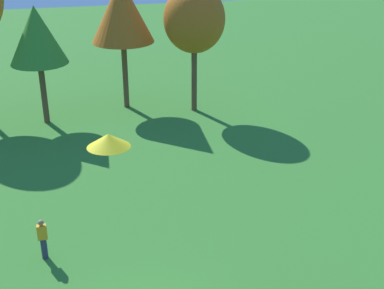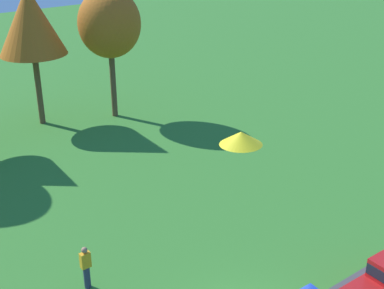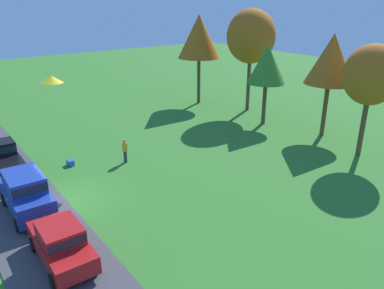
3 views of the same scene
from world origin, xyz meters
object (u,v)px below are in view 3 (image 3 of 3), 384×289
cooler_box (70,163)px  kite_delta_near_flag (52,79)px  car_sedan_near_entrance (61,242)px  tree_lone_near (251,37)px  tree_center_back (372,75)px  person_beside_suv (125,151)px  car_pickup_by_flagpole (4,160)px  car_suv_far_end (26,192)px  tree_right_of_center (267,64)px  tree_left_of_center (331,60)px  tree_far_left (199,37)px

cooler_box → kite_delta_near_flag: bearing=-22.1°
car_sedan_near_entrance → tree_lone_near: bearing=117.6°
car_sedan_near_entrance → tree_center_back: tree_center_back is taller
person_beside_suv → car_pickup_by_flagpole: bearing=-110.9°
car_suv_far_end → kite_delta_near_flag: size_ratio=4.05×
tree_right_of_center → kite_delta_near_flag: 19.70m
tree_right_of_center → tree_center_back: 9.48m
tree_left_of_center → cooler_box: 21.44m
car_pickup_by_flagpole → tree_far_left: tree_far_left is taller
tree_lone_near → tree_right_of_center: 5.02m
cooler_box → tree_left_of_center: bearing=70.7°
car_suv_far_end → tree_right_of_center: 22.34m
tree_left_of_center → tree_center_back: size_ratio=1.04×
tree_far_left → tree_lone_near: 5.77m
tree_far_left → kite_delta_near_flag: tree_far_left is taller
car_sedan_near_entrance → tree_left_of_center: size_ratio=0.53×
person_beside_suv → tree_far_left: bearing=124.3°
tree_far_left → tree_left_of_center: 14.76m
tree_lone_near → tree_left_of_center: 9.40m
car_suv_far_end → tree_left_of_center: tree_left_of_center is taller
tree_right_of_center → tree_center_back: tree_center_back is taller
tree_center_back → car_pickup_by_flagpole: bearing=-118.9°
kite_delta_near_flag → tree_right_of_center: bearing=97.9°
tree_right_of_center → car_sedan_near_entrance: bearing=-69.1°
car_suv_far_end → tree_center_back: (6.36, 21.80, 4.65)m
tree_lone_near → tree_center_back: 13.83m
car_pickup_by_flagpole → car_sedan_near_entrance: car_pickup_by_flagpole is taller
tree_right_of_center → kite_delta_near_flag: bearing=-82.1°
tree_lone_near → car_pickup_by_flagpole: bearing=-86.2°
car_sedan_near_entrance → tree_center_back: 22.29m
car_sedan_near_entrance → tree_far_left: bearing=129.6°
cooler_box → tree_right_of_center: bearing=84.8°
tree_right_of_center → tree_left_of_center: (5.18, 1.68, 0.90)m
tree_lone_near → cooler_box: 21.18m
car_suv_far_end → car_sedan_near_entrance: car_suv_far_end is taller
tree_center_back → tree_right_of_center: bearing=-179.6°
tree_far_left → kite_delta_near_flag: size_ratio=8.20×
car_sedan_near_entrance → tree_right_of_center: bearing=110.9°
tree_center_back → car_suv_far_end: bearing=-106.3°
person_beside_suv → tree_lone_near: (-4.38, 16.44, 6.52)m
tree_lone_near → tree_center_back: tree_lone_near is taller
cooler_box → kite_delta_near_flag: 8.23m
tree_left_of_center → kite_delta_near_flag: 21.29m
car_sedan_near_entrance → tree_lone_near: size_ratio=0.44×
tree_left_of_center → cooler_box: (-6.80, -19.38, -6.16)m
tree_far_left → tree_lone_near: bearing=23.6°
car_sedan_near_entrance → cooler_box: car_sedan_near_entrance is taller
car_pickup_by_flagpole → cooler_box: 4.18m
person_beside_suv → tree_far_left: (-9.66, 14.13, 6.25)m
car_suv_far_end → tree_far_left: (-12.53, 21.48, 5.84)m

